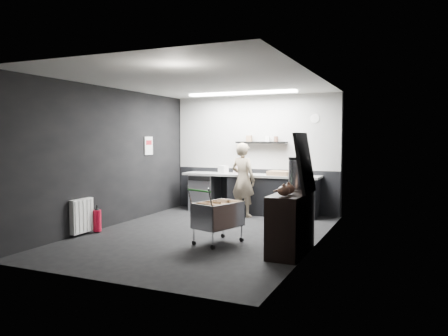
% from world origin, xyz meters
% --- Properties ---
extents(floor, '(5.50, 5.50, 0.00)m').
position_xyz_m(floor, '(0.00, 0.00, 0.00)').
color(floor, black).
rests_on(floor, ground).
extents(ceiling, '(5.50, 5.50, 0.00)m').
position_xyz_m(ceiling, '(0.00, 0.00, 2.70)').
color(ceiling, silver).
rests_on(ceiling, wall_back).
extents(wall_back, '(5.50, 0.00, 5.50)m').
position_xyz_m(wall_back, '(0.00, 2.75, 1.35)').
color(wall_back, black).
rests_on(wall_back, floor).
extents(wall_front, '(5.50, 0.00, 5.50)m').
position_xyz_m(wall_front, '(0.00, -2.75, 1.35)').
color(wall_front, black).
rests_on(wall_front, floor).
extents(wall_left, '(0.00, 5.50, 5.50)m').
position_xyz_m(wall_left, '(-2.00, 0.00, 1.35)').
color(wall_left, black).
rests_on(wall_left, floor).
extents(wall_right, '(0.00, 5.50, 5.50)m').
position_xyz_m(wall_right, '(2.00, 0.00, 1.35)').
color(wall_right, black).
rests_on(wall_right, floor).
extents(kitchen_wall_panel, '(3.95, 0.02, 1.70)m').
position_xyz_m(kitchen_wall_panel, '(0.00, 2.73, 1.85)').
color(kitchen_wall_panel, '#B4B4B0').
rests_on(kitchen_wall_panel, wall_back).
extents(dado_panel, '(3.95, 0.02, 1.00)m').
position_xyz_m(dado_panel, '(0.00, 2.73, 0.50)').
color(dado_panel, black).
rests_on(dado_panel, wall_back).
extents(floating_shelf, '(1.20, 0.22, 0.04)m').
position_xyz_m(floating_shelf, '(0.20, 2.62, 1.62)').
color(floating_shelf, black).
rests_on(floating_shelf, wall_back).
extents(wall_clock, '(0.20, 0.03, 0.20)m').
position_xyz_m(wall_clock, '(1.40, 2.72, 2.15)').
color(wall_clock, white).
rests_on(wall_clock, wall_back).
extents(poster, '(0.02, 0.30, 0.40)m').
position_xyz_m(poster, '(-1.98, 1.30, 1.55)').
color(poster, white).
rests_on(poster, wall_left).
extents(poster_red_band, '(0.02, 0.22, 0.10)m').
position_xyz_m(poster_red_band, '(-1.98, 1.30, 1.62)').
color(poster_red_band, red).
rests_on(poster_red_band, poster).
extents(radiator, '(0.10, 0.50, 0.60)m').
position_xyz_m(radiator, '(-1.94, -0.90, 0.35)').
color(radiator, white).
rests_on(radiator, wall_left).
extents(ceiling_strip, '(2.40, 0.20, 0.04)m').
position_xyz_m(ceiling_strip, '(0.00, 1.85, 2.67)').
color(ceiling_strip, white).
rests_on(ceiling_strip, ceiling).
extents(prep_counter, '(3.20, 0.61, 0.90)m').
position_xyz_m(prep_counter, '(0.14, 2.42, 0.46)').
color(prep_counter, black).
rests_on(prep_counter, floor).
extents(person, '(0.67, 0.52, 1.62)m').
position_xyz_m(person, '(0.00, 1.97, 0.81)').
color(person, beige).
rests_on(person, floor).
extents(shopping_cart, '(0.75, 1.00, 0.93)m').
position_xyz_m(shopping_cart, '(0.51, -0.47, 0.44)').
color(shopping_cart, silver).
rests_on(shopping_cart, floor).
extents(sideboard, '(0.51, 1.20, 1.80)m').
position_xyz_m(sideboard, '(1.77, -0.54, 0.57)').
color(sideboard, black).
rests_on(sideboard, floor).
extents(fire_extinguisher, '(0.15, 0.15, 0.48)m').
position_xyz_m(fire_extinguisher, '(-1.85, -0.60, 0.23)').
color(fire_extinguisher, red).
rests_on(fire_extinguisher, floor).
extents(cardboard_box, '(0.52, 0.41, 0.10)m').
position_xyz_m(cardboard_box, '(0.71, 2.37, 0.95)').
color(cardboard_box, '#987251').
rests_on(cardboard_box, prep_counter).
extents(pink_tub, '(0.23, 0.23, 0.23)m').
position_xyz_m(pink_tub, '(-0.29, 2.42, 1.01)').
color(pink_tub, silver).
rests_on(pink_tub, prep_counter).
extents(white_container, '(0.24, 0.21, 0.18)m').
position_xyz_m(white_container, '(-0.64, 2.37, 0.99)').
color(white_container, white).
rests_on(white_container, prep_counter).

